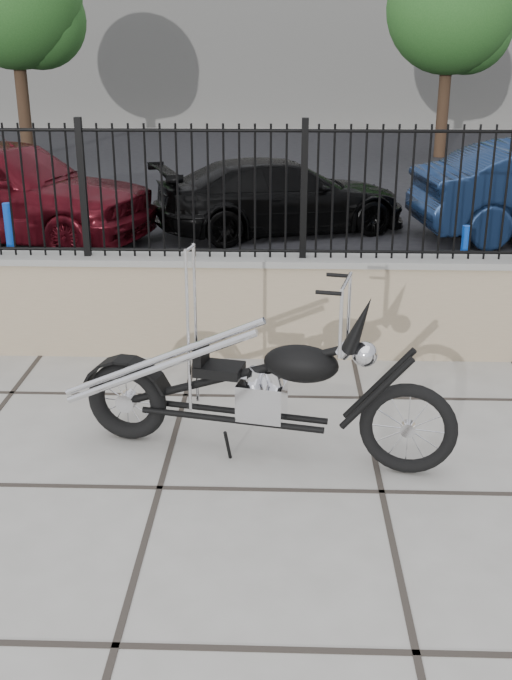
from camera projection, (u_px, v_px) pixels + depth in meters
The scene contains 11 objects.
ground_plane at pixel (160, 488), 5.38m from camera, with size 90.00×90.00×0.00m, color #99968E.
parking_lot at pixel (245, 181), 17.07m from camera, with size 30.00×30.00×0.00m, color black.
retaining_wall at pixel (196, 305), 7.55m from camera, with size 14.00×0.36×0.96m, color gray.
iron_fence at pixel (193, 192), 7.17m from camera, with size 14.00×0.08×1.20m, color black.
background_building at pixel (263, 6), 28.74m from camera, with size 22.00×6.00×8.00m, color beige.
chopper_motorcycle at pixel (255, 355), 5.56m from camera, with size 2.60×0.46×1.56m, color black, non-canonical shape.
car_red at pixel (3, 189), 11.78m from camera, with size 1.83×4.56×1.55m, color #4F0B13.
car_black at pixel (281, 196), 12.33m from camera, with size 1.60×3.93×1.14m, color black.
bollard_a at pixel (11, 241), 10.01m from camera, with size 0.11×0.11×0.95m, color blue.
bollard_b at pixel (464, 262), 9.21m from camera, with size 0.10×0.10×0.86m, color #0C3CBF.
tree_right at pixel (451, 1), 19.29m from camera, with size 3.15×3.15×5.31m.
Camera 1 is at (0.81, -4.65, 2.85)m, focal length 42.00 mm.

